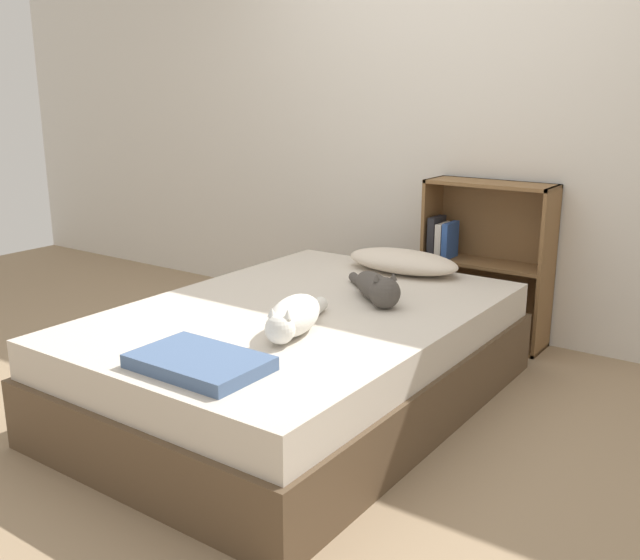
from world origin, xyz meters
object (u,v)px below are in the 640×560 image
(pillow, at_px, (403,261))
(cat_dark, at_px, (377,288))
(cat_light, at_px, (294,317))
(bed, at_px, (300,357))
(bookshelf, at_px, (485,259))

(pillow, height_order, cat_dark, cat_dark)
(cat_dark, bearing_deg, cat_light, -52.96)
(cat_light, distance_m, cat_dark, 0.59)
(bed, relative_size, pillow, 3.26)
(cat_dark, distance_m, bookshelf, 1.05)
(bed, distance_m, pillow, 0.91)
(bed, relative_size, bookshelf, 2.25)
(cat_dark, xyz_separation_m, bookshelf, (0.10, 1.04, -0.05))
(bed, height_order, cat_light, cat_light)
(bed, xyz_separation_m, bookshelf, (0.32, 1.34, 0.25))
(bed, distance_m, cat_dark, 0.48)
(bed, distance_m, bookshelf, 1.40)
(cat_light, xyz_separation_m, cat_dark, (0.04, 0.59, -0.01))
(bed, xyz_separation_m, pillow, (0.05, 0.86, 0.29))
(cat_light, bearing_deg, bookshelf, 158.94)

